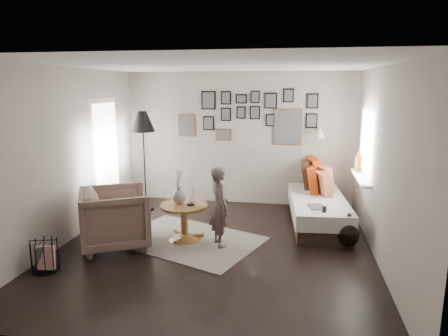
% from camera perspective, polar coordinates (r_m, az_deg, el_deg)
% --- Properties ---
extents(ground, '(4.80, 4.80, 0.00)m').
position_cam_1_polar(ground, '(5.97, -1.35, -11.36)').
color(ground, black).
rests_on(ground, ground).
extents(wall_back, '(4.50, 0.00, 4.50)m').
position_cam_1_polar(wall_back, '(7.92, 2.09, 4.19)').
color(wall_back, '#9E938A').
rests_on(wall_back, ground).
extents(wall_front, '(4.50, 0.00, 4.50)m').
position_cam_1_polar(wall_front, '(3.34, -9.77, -6.61)').
color(wall_front, '#9E938A').
rests_on(wall_front, ground).
extents(wall_left, '(0.00, 4.80, 4.80)m').
position_cam_1_polar(wall_left, '(6.42, -21.49, 1.59)').
color(wall_left, '#9E938A').
rests_on(wall_left, ground).
extents(wall_right, '(0.00, 4.80, 4.80)m').
position_cam_1_polar(wall_right, '(5.59, 21.79, 0.16)').
color(wall_right, '#9E938A').
rests_on(wall_right, ground).
extents(ceiling, '(4.80, 4.80, 0.00)m').
position_cam_1_polar(ceiling, '(5.50, -1.48, 14.44)').
color(ceiling, white).
rests_on(ceiling, wall_back).
extents(door_left, '(0.00, 2.14, 2.14)m').
position_cam_1_polar(door_left, '(7.49, -16.48, 1.33)').
color(door_left, white).
rests_on(door_left, wall_left).
extents(window_right, '(0.15, 1.32, 1.30)m').
position_cam_1_polar(window_right, '(6.95, 18.82, -0.60)').
color(window_right, white).
rests_on(window_right, wall_right).
extents(gallery_wall, '(2.74, 0.03, 1.08)m').
position_cam_1_polar(gallery_wall, '(7.82, 4.19, 7.33)').
color(gallery_wall, brown).
rests_on(gallery_wall, wall_back).
extents(wall_sconce, '(0.18, 0.36, 0.16)m').
position_cam_1_polar(wall_sconce, '(7.57, 13.53, 4.76)').
color(wall_sconce, white).
rests_on(wall_sconce, wall_back).
extents(rug, '(2.50, 2.14, 0.01)m').
position_cam_1_polar(rug, '(6.27, -5.17, -10.17)').
color(rug, beige).
rests_on(rug, ground).
extents(pedestal_table, '(0.72, 0.72, 0.57)m').
position_cam_1_polar(pedestal_table, '(6.20, -5.67, -7.90)').
color(pedestal_table, brown).
rests_on(pedestal_table, ground).
extents(vase, '(0.21, 0.21, 0.52)m').
position_cam_1_polar(vase, '(6.10, -6.44, -3.68)').
color(vase, black).
rests_on(vase, pedestal_table).
extents(candles, '(0.12, 0.12, 0.27)m').
position_cam_1_polar(candles, '(6.04, -4.75, -4.09)').
color(candles, black).
rests_on(candles, pedestal_table).
extents(daybed, '(1.05, 2.18, 1.02)m').
position_cam_1_polar(daybed, '(7.11, 13.24, -5.10)').
color(daybed, black).
rests_on(daybed, ground).
extents(magazine_on_daybed, '(0.30, 0.36, 0.02)m').
position_cam_1_polar(magazine_on_daybed, '(6.44, 13.13, -5.41)').
color(magazine_on_daybed, black).
rests_on(magazine_on_daybed, daybed).
extents(armchair, '(1.29, 1.28, 0.88)m').
position_cam_1_polar(armchair, '(6.10, -15.24, -6.88)').
color(armchair, brown).
rests_on(armchair, ground).
extents(armchair_cushion, '(0.54, 0.54, 0.18)m').
position_cam_1_polar(armchair_cushion, '(6.12, -14.80, -6.38)').
color(armchair_cushion, silver).
rests_on(armchair_cushion, armchair).
extents(floor_lamp, '(0.44, 0.44, 1.88)m').
position_cam_1_polar(floor_lamp, '(7.53, -11.51, 6.01)').
color(floor_lamp, black).
rests_on(floor_lamp, ground).
extents(magazine_basket, '(0.41, 0.41, 0.41)m').
position_cam_1_polar(magazine_basket, '(5.71, -24.24, -11.35)').
color(magazine_basket, black).
rests_on(magazine_basket, ground).
extents(demijohn_large, '(0.37, 0.37, 0.56)m').
position_cam_1_polar(demijohn_large, '(6.29, 14.00, -8.36)').
color(demijohn_large, black).
rests_on(demijohn_large, ground).
extents(demijohn_small, '(0.33, 0.33, 0.51)m').
position_cam_1_polar(demijohn_small, '(6.22, 17.31, -9.02)').
color(demijohn_small, black).
rests_on(demijohn_small, ground).
extents(child, '(0.47, 0.52, 1.20)m').
position_cam_1_polar(child, '(5.85, -0.65, -5.58)').
color(child, '#534441').
rests_on(child, ground).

